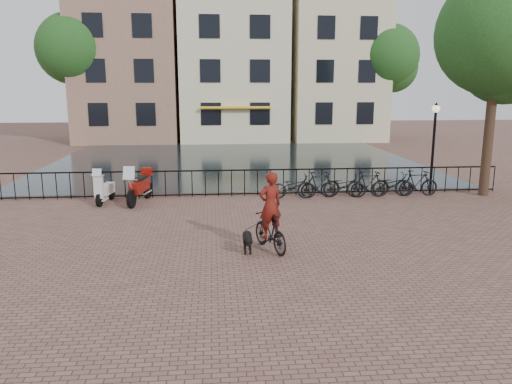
{
  "coord_description": "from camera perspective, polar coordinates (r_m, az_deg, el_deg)",
  "views": [
    {
      "loc": [
        -1.2,
        -10.7,
        4.11
      ],
      "look_at": [
        0.0,
        3.0,
        1.2
      ],
      "focal_mm": 35.0,
      "sensor_mm": 36.0,
      "label": 1
    }
  ],
  "objects": [
    {
      "name": "parked_bike_1",
      "position": [
        18.88,
        7.17,
        0.83
      ],
      "size": [
        1.71,
        0.67,
        1.0
      ],
      "primitive_type": "imported",
      "rotation": [
        0.0,
        0.0,
        1.7
      ],
      "color": "black",
      "rests_on": "ground"
    },
    {
      "name": "tree_far_right",
      "position": [
        40.01,
        14.76,
        14.78
      ],
      "size": [
        4.76,
        4.76,
        8.76
      ],
      "color": "black",
      "rests_on": "ground"
    },
    {
      "name": "lamp_post",
      "position": [
        20.21,
        19.69,
        6.34
      ],
      "size": [
        0.3,
        0.3,
        3.45
      ],
      "color": "black",
      "rests_on": "ground"
    },
    {
      "name": "dog",
      "position": [
        12.64,
        -0.99,
        -5.64
      ],
      "size": [
        0.3,
        0.87,
        0.58
      ],
      "rotation": [
        0.0,
        0.0,
        -0.03
      ],
      "color": "black",
      "rests_on": "ground"
    },
    {
      "name": "parked_bike_4",
      "position": [
        19.68,
        15.3,
        0.8
      ],
      "size": [
        1.74,
        0.67,
        0.9
      ],
      "primitive_type": "imported",
      "rotation": [
        0.0,
        0.0,
        1.61
      ],
      "color": "black",
      "rests_on": "ground"
    },
    {
      "name": "parked_bike_5",
      "position": [
        20.02,
        17.86,
        0.98
      ],
      "size": [
        1.67,
        0.49,
        1.0
      ],
      "primitive_type": "imported",
      "rotation": [
        0.0,
        0.0,
        1.56
      ],
      "color": "black",
      "rests_on": "ground"
    },
    {
      "name": "tree_near_right",
      "position": [
        20.88,
        25.96,
        15.92
      ],
      "size": [
        4.48,
        4.48,
        8.24
      ],
      "color": "black",
      "rests_on": "ground"
    },
    {
      "name": "cyclist",
      "position": [
        12.63,
        1.64,
        -2.77
      ],
      "size": [
        1.09,
        1.8,
        2.38
      ],
      "rotation": [
        0.0,
        0.0,
        3.51
      ],
      "color": "black",
      "rests_on": "ground"
    },
    {
      "name": "railing",
      "position": [
        19.09,
        -1.31,
        1.05
      ],
      "size": [
        20.0,
        0.05,
        1.02
      ],
      "color": "black",
      "rests_on": "ground"
    },
    {
      "name": "ground",
      "position": [
        11.53,
        1.32,
        -8.95
      ],
      "size": [
        100.0,
        100.0,
        0.0
      ],
      "primitive_type": "plane",
      "color": "brown",
      "rests_on": "ground"
    },
    {
      "name": "canal_house_mid",
      "position": [
        40.78,
        -2.7,
        14.45
      ],
      "size": [
        8.0,
        9.5,
        11.8
      ],
      "color": "beige",
      "rests_on": "ground"
    },
    {
      "name": "parked_bike_3",
      "position": [
        19.37,
        12.67,
        0.91
      ],
      "size": [
        1.69,
        0.56,
        1.0
      ],
      "primitive_type": "imported",
      "rotation": [
        0.0,
        0.0,
        1.63
      ],
      "color": "black",
      "rests_on": "ground"
    },
    {
      "name": "parked_bike_0",
      "position": [
        18.71,
        4.32,
        0.64
      ],
      "size": [
        1.72,
        0.6,
        0.9
      ],
      "primitive_type": "imported",
      "rotation": [
        0.0,
        0.0,
        1.57
      ],
      "color": "black",
      "rests_on": "ground"
    },
    {
      "name": "canal_house_left",
      "position": [
        41.25,
        -14.27,
        14.78
      ],
      "size": [
        7.5,
        9.0,
        12.8
      ],
      "color": "#896250",
      "rests_on": "ground"
    },
    {
      "name": "motorcycle",
      "position": [
        18.35,
        -13.19,
        1.08
      ],
      "size": [
        0.95,
        2.16,
        1.5
      ],
      "rotation": [
        0.0,
        0.0,
        -0.22
      ],
      "color": "maroon",
      "rests_on": "ground"
    },
    {
      "name": "canal_house_right",
      "position": [
        41.92,
        8.69,
        15.29
      ],
      "size": [
        7.0,
        9.0,
        13.3
      ],
      "color": "beige",
      "rests_on": "ground"
    },
    {
      "name": "tree_far_left",
      "position": [
        39.04,
        -20.26,
        15.08
      ],
      "size": [
        5.04,
        5.04,
        9.27
      ],
      "color": "black",
      "rests_on": "ground"
    },
    {
      "name": "scooter",
      "position": [
        18.68,
        -16.89,
        0.88
      ],
      "size": [
        0.66,
        1.54,
        1.38
      ],
      "rotation": [
        0.0,
        0.0,
        -0.16
      ],
      "color": "silver",
      "rests_on": "ground"
    },
    {
      "name": "parked_bike_2",
      "position": [
        19.11,
        9.95,
        0.73
      ],
      "size": [
        1.77,
        0.8,
        0.9
      ],
      "primitive_type": "imported",
      "rotation": [
        0.0,
        0.0,
        1.45
      ],
      "color": "black",
      "rests_on": "ground"
    },
    {
      "name": "canal_water",
      "position": [
        28.33,
        -2.53,
        3.6
      ],
      "size": [
        20.0,
        20.0,
        0.0
      ],
      "primitive_type": "plane",
      "color": "black",
      "rests_on": "ground"
    }
  ]
}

